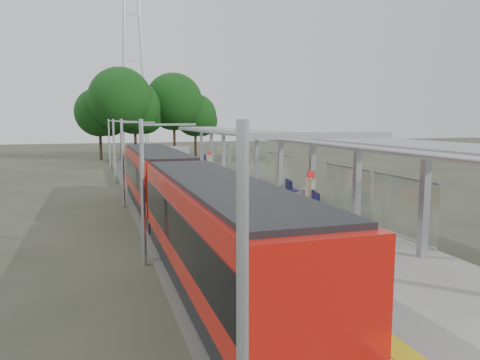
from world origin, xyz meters
name	(u,v)px	position (x,y,z in m)	size (l,w,h in m)	color
ground	(407,319)	(0.00, 0.00, 0.00)	(200.00, 200.00, 0.00)	#474438
trackbed	(152,201)	(-4.50, 20.00, 0.12)	(3.00, 70.00, 0.24)	#59544C
platform	(219,192)	(0.00, 20.00, 0.50)	(6.00, 50.00, 1.00)	gray
tactile_strip	(181,186)	(-2.55, 20.00, 1.01)	(0.60, 50.00, 0.02)	yellow
end_fence	(165,151)	(0.00, 44.95, 1.60)	(6.00, 0.10, 1.20)	#9EA0A5
train	(177,195)	(-4.50, 10.09, 2.05)	(2.74, 27.60, 3.62)	black
canopy	(261,139)	(1.61, 16.19, 4.20)	(3.27, 38.00, 3.66)	#9EA0A5
pylon	(132,38)	(-1.00, 73.00, 19.00)	(8.00, 4.00, 38.00)	#9EA0A5
tree_cluster	(144,105)	(-1.32, 53.36, 7.20)	(19.23, 11.15, 11.92)	#382316
catenary_masts	(124,160)	(-6.22, 19.00, 2.91)	(2.08, 48.16, 5.40)	#9EA0A5
bench_near	(317,203)	(1.71, 8.84, 1.61)	(0.92, 1.76, 1.15)	#0F0E48
bench_mid	(291,188)	(2.61, 13.95, 1.53)	(0.68, 1.51, 1.00)	#0F0E48
bench_far	(206,160)	(1.96, 31.87, 1.60)	(0.98, 1.74, 1.14)	#0F0E48
info_pillar_near	(310,195)	(1.66, 9.48, 1.86)	(0.45, 0.45, 1.99)	#C6B990
info_pillar_far	(209,163)	(1.35, 28.23, 1.72)	(0.38, 0.38, 1.67)	#C6B990
litter_bin	(306,198)	(2.07, 10.83, 1.48)	(0.47, 0.47, 0.96)	#9EA0A5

